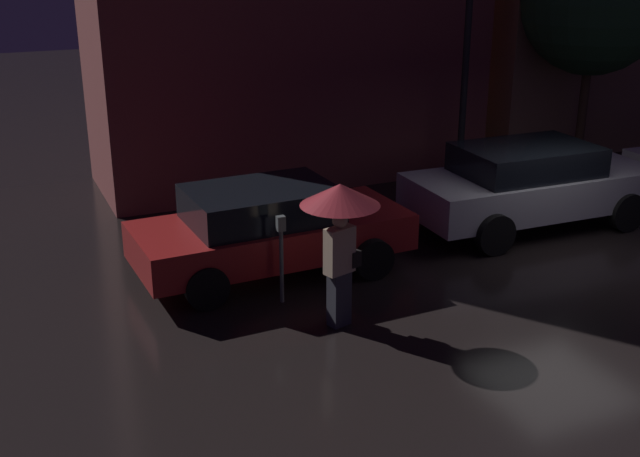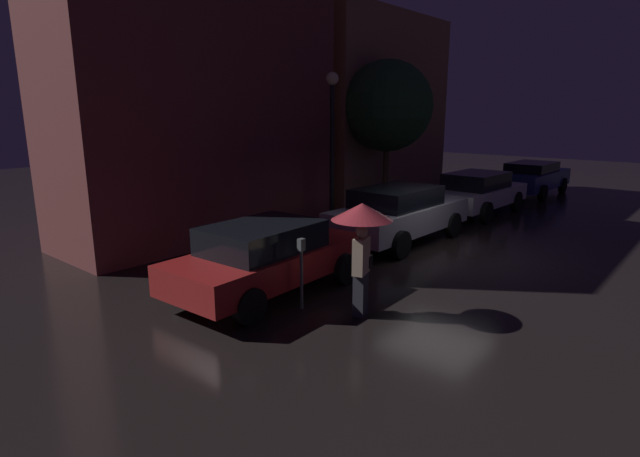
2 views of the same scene
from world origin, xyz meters
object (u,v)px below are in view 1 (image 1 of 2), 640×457
object	(u,v)px
parked_car_red	(269,228)
parking_meter	(281,250)
street_lamp_near	(467,43)
pedestrian_with_umbrella	(340,213)
parked_car_silver	(530,184)

from	to	relation	value
parked_car_red	parking_meter	xyz separation A→B (m)	(-0.23, -1.12, 0.07)
parked_car_red	parking_meter	bearing A→B (deg)	-103.72
street_lamp_near	parking_meter	bearing A→B (deg)	-145.80
parked_car_red	pedestrian_with_umbrella	world-z (taller)	pedestrian_with_umbrella
parked_car_red	pedestrian_with_umbrella	size ratio (longest dim) A/B	2.16
parked_car_red	street_lamp_near	xyz separation A→B (m)	(5.22, 2.58, 2.32)
parked_car_red	parked_car_silver	distance (m)	5.13
parked_car_red	parked_car_silver	xyz separation A→B (m)	(5.12, 0.11, 0.07)
pedestrian_with_umbrella	parking_meter	bearing A→B (deg)	98.06
parked_car_silver	pedestrian_with_umbrella	world-z (taller)	pedestrian_with_umbrella
street_lamp_near	parked_car_red	bearing A→B (deg)	-153.71
parked_car_red	parking_meter	world-z (taller)	parked_car_red
parked_car_red	street_lamp_near	distance (m)	6.26
pedestrian_with_umbrella	street_lamp_near	bearing A→B (deg)	26.48
parked_car_red	parked_car_silver	world-z (taller)	parked_car_silver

